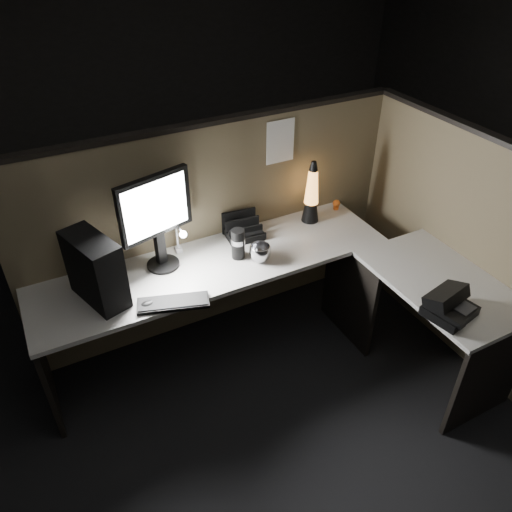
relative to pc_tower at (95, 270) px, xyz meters
name	(u,v)px	position (x,y,z in m)	size (l,w,h in m)	color
floor	(279,397)	(0.87, -0.59, -0.93)	(6.00, 6.00, 0.00)	black
room_shell	(289,166)	(0.87, -0.59, 0.69)	(6.00, 6.00, 6.00)	silver
partition_back	(216,229)	(0.87, 0.34, -0.18)	(2.66, 0.06, 1.50)	brown
partition_right	(447,239)	(2.20, -0.49, -0.18)	(0.06, 1.66, 1.50)	brown
desk	(287,297)	(1.05, -0.34, -0.35)	(2.60, 1.60, 0.73)	#B0ADA6
pc_tower	(95,270)	(0.00, 0.00, 0.00)	(0.17, 0.39, 0.40)	black
monitor	(156,214)	(0.42, 0.15, 0.17)	(0.47, 0.20, 0.61)	black
keyboard	(173,303)	(0.35, -0.25, -0.19)	(0.41, 0.14, 0.02)	black
mouse	(147,305)	(0.21, -0.20, -0.19)	(0.08, 0.06, 0.03)	black
clip_lamp	(180,239)	(0.56, 0.17, -0.07)	(0.04, 0.18, 0.23)	white
organizer	(243,230)	(1.02, 0.21, -0.16)	(0.26, 0.24, 0.18)	black
lava_lamp	(311,197)	(1.53, 0.17, -0.01)	(0.12, 0.12, 0.46)	black
travel_mug	(238,244)	(0.88, 0.00, -0.10)	(0.09, 0.09, 0.20)	black
steel_mug	(260,253)	(0.98, -0.10, -0.15)	(0.14, 0.14, 0.11)	#BABBC1
figurine	(336,203)	(1.79, 0.22, -0.15)	(0.06, 0.06, 0.06)	orange
pinned_paper	(280,142)	(1.34, 0.30, 0.38)	(0.20, 0.00, 0.29)	white
desk_phone	(448,305)	(1.67, -1.02, -0.14)	(0.30, 0.30, 0.15)	black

